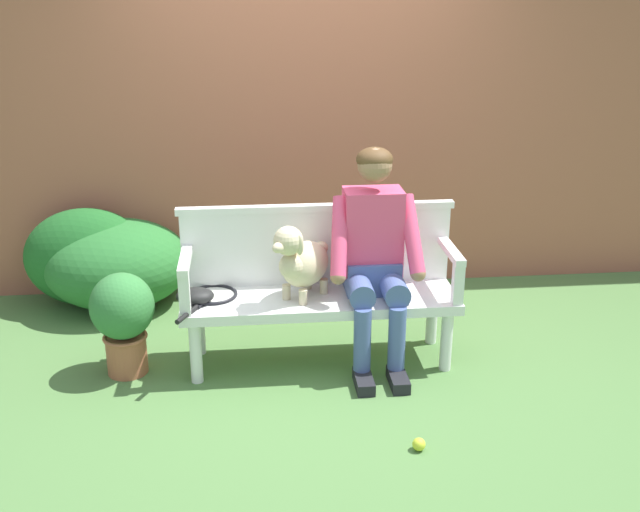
{
  "coord_description": "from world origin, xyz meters",
  "views": [
    {
      "loc": [
        -0.4,
        -4.05,
        2.19
      ],
      "look_at": [
        0.0,
        0.0,
        0.68
      ],
      "focal_mm": 42.04,
      "sensor_mm": 36.0,
      "label": 1
    }
  ],
  "objects": [
    {
      "name": "ground_plane",
      "position": [
        0.0,
        0.0,
        0.0
      ],
      "size": [
        40.0,
        40.0,
        0.0
      ],
      "primitive_type": "plane",
      "color": "#4C753D"
    },
    {
      "name": "brick_garden_fence",
      "position": [
        0.0,
        1.38,
        1.2
      ],
      "size": [
        8.0,
        0.3,
        2.4
      ],
      "primitive_type": "cube",
      "color": "#9E5642",
      "rests_on": "ground"
    },
    {
      "name": "hedge_bush_far_right",
      "position": [
        -1.55,
        1.02,
        0.35
      ],
      "size": [
        0.86,
        0.55,
        0.71
      ],
      "primitive_type": "ellipsoid",
      "color": "#1E5B23",
      "rests_on": "ground"
    },
    {
      "name": "hedge_bush_far_left",
      "position": [
        -1.34,
        0.99,
        0.31
      ],
      "size": [
        1.02,
        0.9,
        0.62
      ],
      "primitive_type": "ellipsoid",
      "color": "#286B2D",
      "rests_on": "ground"
    },
    {
      "name": "garden_bench",
      "position": [
        0.0,
        0.0,
        0.37
      ],
      "size": [
        1.62,
        0.48,
        0.43
      ],
      "color": "white",
      "rests_on": "ground"
    },
    {
      "name": "bench_backrest",
      "position": [
        0.0,
        0.21,
        0.69
      ],
      "size": [
        1.66,
        0.06,
        0.5
      ],
      "color": "white",
      "rests_on": "garden_bench"
    },
    {
      "name": "bench_armrest_left_end",
      "position": [
        -0.77,
        -0.09,
        0.63
      ],
      "size": [
        0.06,
        0.48,
        0.28
      ],
      "color": "white",
      "rests_on": "garden_bench"
    },
    {
      "name": "bench_armrest_right_end",
      "position": [
        0.77,
        -0.09,
        0.63
      ],
      "size": [
        0.06,
        0.48,
        0.28
      ],
      "color": "white",
      "rests_on": "garden_bench"
    },
    {
      "name": "person_seated",
      "position": [
        0.32,
        -0.01,
        0.71
      ],
      "size": [
        0.56,
        0.64,
        1.3
      ],
      "color": "black",
      "rests_on": "ground"
    },
    {
      "name": "dog_on_bench",
      "position": [
        -0.11,
        -0.03,
        0.67
      ],
      "size": [
        0.41,
        0.43,
        0.47
      ],
      "color": "beige",
      "rests_on": "garden_bench"
    },
    {
      "name": "tennis_racket",
      "position": [
        -0.64,
        0.03,
        0.44
      ],
      "size": [
        0.39,
        0.57,
        0.03
      ],
      "color": "black",
      "rests_on": "garden_bench"
    },
    {
      "name": "baseball_glove",
      "position": [
        -0.73,
        -0.04,
        0.48
      ],
      "size": [
        0.23,
        0.19,
        0.09
      ],
      "primitive_type": "ellipsoid",
      "rotation": [
        0.0,
        0.0,
        -0.08
      ],
      "color": "black",
      "rests_on": "garden_bench"
    },
    {
      "name": "tennis_ball",
      "position": [
        0.39,
        -0.97,
        0.03
      ],
      "size": [
        0.07,
        0.07,
        0.07
      ],
      "primitive_type": "sphere",
      "color": "#CCDB33",
      "rests_on": "ground"
    },
    {
      "name": "potted_plant",
      "position": [
        -1.15,
        -0.02,
        0.36
      ],
      "size": [
        0.37,
        0.37,
        0.62
      ],
      "color": "#A85B3D",
      "rests_on": "ground"
    }
  ]
}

